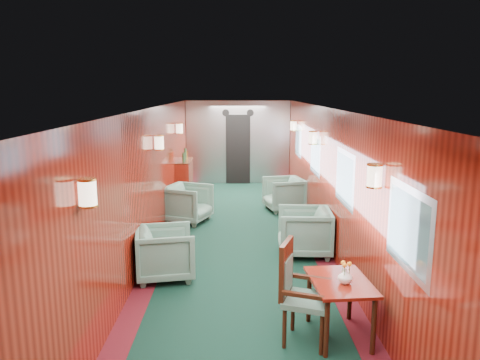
{
  "coord_description": "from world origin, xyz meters",
  "views": [
    {
      "loc": [
        -0.08,
        -7.57,
        2.7
      ],
      "look_at": [
        0.0,
        0.43,
        1.15
      ],
      "focal_mm": 35.0,
      "sensor_mm": 36.0,
      "label": 1
    }
  ],
  "objects_px": {
    "side_chair": "(298,288)",
    "armchair_left_near": "(165,253)",
    "dining_table": "(340,290)",
    "armchair_right_far": "(284,194)",
    "armchair_right_near": "(304,232)",
    "armchair_left_far": "(188,203)",
    "credenza": "(185,180)"
  },
  "relations": [
    {
      "from": "side_chair",
      "to": "armchair_left_near",
      "type": "height_order",
      "value": "side_chair"
    },
    {
      "from": "dining_table",
      "to": "armchair_right_far",
      "type": "height_order",
      "value": "armchair_right_far"
    },
    {
      "from": "armchair_left_near",
      "to": "armchair_right_near",
      "type": "relative_size",
      "value": 0.96
    },
    {
      "from": "side_chair",
      "to": "armchair_left_far",
      "type": "relative_size",
      "value": 1.31
    },
    {
      "from": "dining_table",
      "to": "credenza",
      "type": "bearing_deg",
      "value": 105.42
    },
    {
      "from": "side_chair",
      "to": "armchair_right_far",
      "type": "bearing_deg",
      "value": 105.54
    },
    {
      "from": "side_chair",
      "to": "armchair_right_near",
      "type": "bearing_deg",
      "value": 100.06
    },
    {
      "from": "side_chair",
      "to": "armchair_left_near",
      "type": "xyz_separation_m",
      "value": [
        -1.68,
        1.76,
        -0.23
      ]
    },
    {
      "from": "credenza",
      "to": "armchair_right_near",
      "type": "relative_size",
      "value": 1.49
    },
    {
      "from": "dining_table",
      "to": "armchair_left_far",
      "type": "bearing_deg",
      "value": 110.11
    },
    {
      "from": "dining_table",
      "to": "credenza",
      "type": "distance_m",
      "value": 7.03
    },
    {
      "from": "side_chair",
      "to": "armchair_left_near",
      "type": "relative_size",
      "value": 1.36
    },
    {
      "from": "dining_table",
      "to": "armchair_left_near",
      "type": "distance_m",
      "value": 2.75
    },
    {
      "from": "armchair_left_far",
      "to": "armchair_right_far",
      "type": "distance_m",
      "value": 2.28
    },
    {
      "from": "armchair_left_near",
      "to": "armchair_right_near",
      "type": "bearing_deg",
      "value": -76.78
    },
    {
      "from": "dining_table",
      "to": "side_chair",
      "type": "height_order",
      "value": "side_chair"
    },
    {
      "from": "armchair_left_near",
      "to": "armchair_left_far",
      "type": "relative_size",
      "value": 0.97
    },
    {
      "from": "side_chair",
      "to": "armchair_right_far",
      "type": "xyz_separation_m",
      "value": [
        0.43,
        5.62,
        -0.23
      ]
    },
    {
      "from": "side_chair",
      "to": "armchair_right_near",
      "type": "height_order",
      "value": "side_chair"
    },
    {
      "from": "side_chair",
      "to": "armchair_right_far",
      "type": "distance_m",
      "value": 5.64
    },
    {
      "from": "side_chair",
      "to": "armchair_right_far",
      "type": "relative_size",
      "value": 1.35
    },
    {
      "from": "side_chair",
      "to": "credenza",
      "type": "distance_m",
      "value": 6.95
    },
    {
      "from": "credenza",
      "to": "side_chair",
      "type": "bearing_deg",
      "value": -73.92
    },
    {
      "from": "dining_table",
      "to": "armchair_left_far",
      "type": "xyz_separation_m",
      "value": [
        -2.12,
        4.63,
        -0.17
      ]
    },
    {
      "from": "credenza",
      "to": "dining_table",
      "type": "bearing_deg",
      "value": -70.06
    },
    {
      "from": "armchair_left_far",
      "to": "armchair_right_far",
      "type": "height_order",
      "value": "armchair_left_far"
    },
    {
      "from": "credenza",
      "to": "armchair_right_far",
      "type": "height_order",
      "value": "credenza"
    },
    {
      "from": "armchair_left_near",
      "to": "armchair_right_near",
      "type": "xyz_separation_m",
      "value": [
        2.16,
        0.95,
        0.02
      ]
    },
    {
      "from": "side_chair",
      "to": "armchair_left_far",
      "type": "xyz_separation_m",
      "value": [
        -1.65,
        4.7,
        -0.22
      ]
    },
    {
      "from": "credenza",
      "to": "armchair_left_near",
      "type": "xyz_separation_m",
      "value": [
        0.24,
        -4.92,
        -0.13
      ]
    },
    {
      "from": "armchair_right_far",
      "to": "credenza",
      "type": "bearing_deg",
      "value": -127.49
    },
    {
      "from": "dining_table",
      "to": "side_chair",
      "type": "xyz_separation_m",
      "value": [
        -0.47,
        -0.07,
        0.05
      ]
    }
  ]
}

